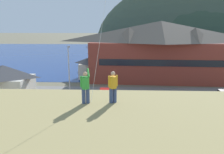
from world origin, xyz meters
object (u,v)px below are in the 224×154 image
object	(u,v)px
storage_shed_waterside	(94,66)
moored_boat_outer_mooring	(119,66)
parked_car_mid_row_far	(105,118)
harbor_lodge	(160,50)
person_companion	(113,86)
parked_car_lone_by_shed	(109,96)
parked_car_front_row_end	(190,115)
wharf_dock	(105,66)
moored_boat_wharfside	(89,66)
storage_shed_near_lot	(5,82)
parking_light_pole	(69,67)
parked_car_back_row_right	(151,99)
person_kite_flyer	(85,86)

from	to	relation	value
storage_shed_waterside	moored_boat_outer_mooring	xyz separation A→B (m)	(4.64, 8.58, -1.53)
moored_boat_outer_mooring	parked_car_mid_row_far	size ratio (longest dim) A/B	1.59
harbor_lodge	person_companion	bearing A→B (deg)	-104.68
parked_car_lone_by_shed	parked_car_front_row_end	bearing A→B (deg)	-35.26
wharf_dock	moored_boat_wharfside	world-z (taller)	moored_boat_wharfside
moored_boat_wharfside	moored_boat_outer_mooring	bearing A→B (deg)	2.22
wharf_dock	harbor_lodge	bearing A→B (deg)	-49.51
moored_boat_wharfside	wharf_dock	bearing A→B (deg)	41.12
storage_shed_waterside	wharf_dock	xyz separation A→B (m)	(1.24, 11.37, -1.90)
storage_shed_near_lot	moored_boat_wharfside	bearing A→B (deg)	68.32
parked_car_lone_by_shed	parking_light_pole	world-z (taller)	parking_light_pole
moored_boat_outer_mooring	parked_car_lone_by_shed	bearing A→B (deg)	-92.80
moored_boat_outer_mooring	parking_light_pole	world-z (taller)	parking_light_pole
storage_shed_near_lot	parked_car_lone_by_shed	xyz separation A→B (m)	(14.25, -1.40, -1.38)
parked_car_back_row_right	person_companion	bearing A→B (deg)	-106.33
parked_car_back_row_right	parked_car_lone_by_shed	world-z (taller)	same
harbor_lodge	parked_car_lone_by_shed	xyz separation A→B (m)	(-8.58, -13.03, -4.58)
wharf_dock	moored_boat_outer_mooring	bearing A→B (deg)	-39.45
person_kite_flyer	person_companion	size ratio (longest dim) A/B	1.07
moored_boat_wharfside	parking_light_pole	bearing A→B (deg)	-89.94
parking_light_pole	person_companion	world-z (taller)	person_companion
harbor_lodge	parked_car_front_row_end	world-z (taller)	harbor_lodge
moored_boat_outer_mooring	parked_car_back_row_right	distance (m)	24.49
storage_shed_near_lot	person_companion	size ratio (longest dim) A/B	4.31
parked_car_front_row_end	parked_car_lone_by_shed	distance (m)	10.43
parked_car_lone_by_shed	parking_light_pole	distance (m)	7.27
harbor_lodge	storage_shed_near_lot	xyz separation A→B (m)	(-22.82, -11.63, -3.21)
storage_shed_waterside	person_companion	world-z (taller)	person_companion
wharf_dock	parking_light_pole	size ratio (longest dim) A/B	2.18
moored_boat_outer_mooring	parked_car_mid_row_far	distance (m)	30.11
moored_boat_outer_mooring	parking_light_pole	size ratio (longest dim) A/B	0.99
moored_boat_outer_mooring	parked_car_lone_by_shed	world-z (taller)	moored_boat_outer_mooring
moored_boat_outer_mooring	parked_car_front_row_end	xyz separation A→B (m)	(7.40, -28.97, 0.34)
parking_light_pole	parked_car_back_row_right	bearing A→B (deg)	-21.66
parked_car_lone_by_shed	person_companion	world-z (taller)	person_companion
harbor_lodge	storage_shed_near_lot	bearing A→B (deg)	-153.00
storage_shed_waterside	parking_light_pole	distance (m)	11.54
harbor_lodge	parked_car_back_row_right	bearing A→B (deg)	-102.97
parking_light_pole	person_companion	bearing A→B (deg)	-69.91
storage_shed_near_lot	person_companion	world-z (taller)	person_companion
storage_shed_near_lot	person_companion	bearing A→B (deg)	-47.85
harbor_lodge	wharf_dock	world-z (taller)	harbor_lodge
parked_car_back_row_right	person_kite_flyer	xyz separation A→B (m)	(-5.67, -14.53, 5.61)
parked_car_front_row_end	parked_car_back_row_right	xyz separation A→B (m)	(-3.21, 4.84, 0.00)
storage_shed_near_lot	parking_light_pole	size ratio (longest dim) A/B	1.07
storage_shed_near_lot	parked_car_mid_row_far	world-z (taller)	storage_shed_near_lot
parked_car_front_row_end	parked_car_lone_by_shed	world-z (taller)	same
parked_car_front_row_end	moored_boat_outer_mooring	bearing A→B (deg)	104.32
parked_car_front_row_end	storage_shed_near_lot	bearing A→B (deg)	161.94
moored_boat_wharfside	parked_car_front_row_end	bearing A→B (deg)	-63.51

